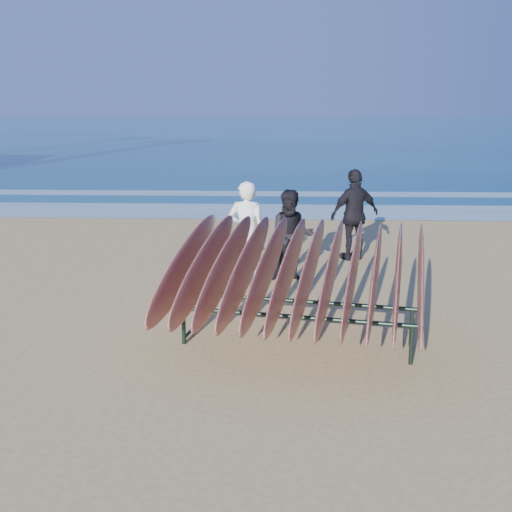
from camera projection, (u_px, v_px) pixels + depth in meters
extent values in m
plane|color=tan|center=(254.00, 337.00, 8.85)|extent=(120.00, 120.00, 0.00)
plane|color=navy|center=(279.00, 131.00, 62.19)|extent=(160.00, 160.00, 0.00)
plane|color=white|center=(269.00, 211.00, 18.55)|extent=(160.00, 160.00, 0.00)
plane|color=white|center=(271.00, 194.00, 21.95)|extent=(160.00, 160.00, 0.00)
cylinder|color=black|center=(184.00, 326.00, 8.54)|extent=(0.06, 0.06, 0.50)
cylinder|color=black|center=(412.00, 345.00, 7.88)|extent=(0.06, 0.06, 0.50)
cylinder|color=black|center=(199.00, 311.00, 9.15)|extent=(0.06, 0.06, 0.50)
cylinder|color=black|center=(412.00, 327.00, 8.50)|extent=(0.06, 0.06, 0.50)
cylinder|color=black|center=(293.00, 317.00, 8.15)|extent=(3.15, 0.66, 0.06)
cylinder|color=black|center=(302.00, 301.00, 8.77)|extent=(3.15, 0.66, 0.06)
cylinder|color=black|center=(192.00, 330.00, 8.89)|extent=(0.17, 0.65, 0.04)
cylinder|color=black|center=(411.00, 348.00, 8.23)|extent=(0.17, 0.65, 0.04)
ellipsoid|color=maroon|center=(185.00, 265.00, 8.68)|extent=(0.65, 3.01, 1.36)
ellipsoid|color=maroon|center=(205.00, 266.00, 8.62)|extent=(0.65, 3.01, 1.36)
ellipsoid|color=maroon|center=(225.00, 267.00, 8.55)|extent=(0.65, 3.01, 1.36)
ellipsoid|color=maroon|center=(246.00, 268.00, 8.49)|extent=(0.65, 3.01, 1.36)
ellipsoid|color=maroon|center=(267.00, 270.00, 8.43)|extent=(0.65, 3.01, 1.36)
ellipsoid|color=maroon|center=(288.00, 271.00, 8.37)|extent=(0.65, 3.01, 1.36)
ellipsoid|color=maroon|center=(309.00, 272.00, 8.30)|extent=(0.65, 3.01, 1.36)
ellipsoid|color=maroon|center=(331.00, 274.00, 8.24)|extent=(0.65, 3.01, 1.36)
ellipsoid|color=maroon|center=(353.00, 275.00, 8.18)|extent=(0.65, 3.01, 1.36)
ellipsoid|color=maroon|center=(375.00, 276.00, 8.12)|extent=(0.65, 3.01, 1.36)
ellipsoid|color=maroon|center=(398.00, 278.00, 8.05)|extent=(0.65, 3.01, 1.36)
ellipsoid|color=maroon|center=(421.00, 279.00, 7.99)|extent=(0.65, 3.01, 1.36)
imported|color=white|center=(247.00, 232.00, 11.36)|extent=(0.66, 0.44, 1.80)
imported|color=black|center=(292.00, 236.00, 11.37)|extent=(0.80, 0.63, 1.64)
imported|color=black|center=(355.00, 215.00, 12.88)|extent=(1.16, 0.87, 1.83)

